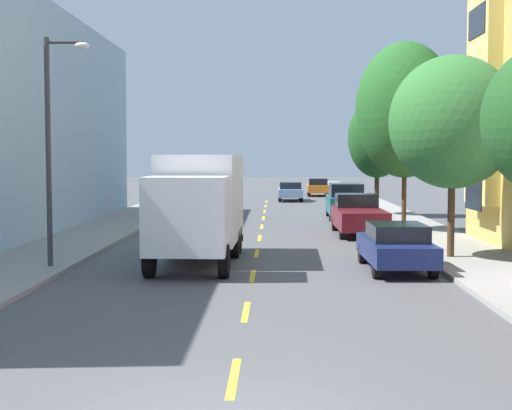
{
  "coord_description": "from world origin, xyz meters",
  "views": [
    {
      "loc": [
        0.64,
        -9.59,
        3.46
      ],
      "look_at": [
        -0.24,
        25.47,
        1.15
      ],
      "focal_mm": 53.28,
      "sensor_mm": 36.0,
      "label": 1
    }
  ],
  "objects_px": {
    "parked_suv_teal": "(346,201)",
    "parked_suv_forest": "(202,191)",
    "parked_sedan_navy": "(396,246)",
    "parked_pickup_burgundy": "(358,215)",
    "street_tree_farthest": "(377,138)",
    "moving_sky_sedan": "(290,191)",
    "parked_sedan_red": "(215,188)",
    "street_tree_third": "(405,110)",
    "parked_pickup_silver": "(186,202)",
    "street_lamp": "(53,134)",
    "parked_hatchback_orange": "(318,187)",
    "delivery_box_truck": "(199,202)",
    "street_tree_second": "(453,122)"
  },
  "relations": [
    {
      "from": "street_lamp",
      "to": "parked_hatchback_orange",
      "type": "height_order",
      "value": "street_lamp"
    },
    {
      "from": "street_tree_third",
      "to": "street_tree_farthest",
      "type": "relative_size",
      "value": 1.27
    },
    {
      "from": "street_lamp",
      "to": "parked_pickup_burgundy",
      "type": "xyz_separation_m",
      "value": [
        10.23,
        10.72,
        -3.25
      ]
    },
    {
      "from": "parked_suv_teal",
      "to": "parked_pickup_burgundy",
      "type": "xyz_separation_m",
      "value": [
        -0.21,
        -8.19,
        -0.16
      ]
    },
    {
      "from": "parked_sedan_navy",
      "to": "parked_suv_forest",
      "type": "bearing_deg",
      "value": 106.5
    },
    {
      "from": "street_tree_farthest",
      "to": "parked_sedan_red",
      "type": "distance_m",
      "value": 22.06
    },
    {
      "from": "parked_suv_teal",
      "to": "parked_suv_forest",
      "type": "xyz_separation_m",
      "value": [
        -8.83,
        10.38,
        0.0
      ]
    },
    {
      "from": "street_lamp",
      "to": "parked_pickup_burgundy",
      "type": "bearing_deg",
      "value": 46.33
    },
    {
      "from": "parked_suv_teal",
      "to": "parked_sedan_navy",
      "type": "bearing_deg",
      "value": -90.71
    },
    {
      "from": "parked_pickup_burgundy",
      "to": "parked_suv_forest",
      "type": "relative_size",
      "value": 1.11
    },
    {
      "from": "street_lamp",
      "to": "parked_hatchback_orange",
      "type": "bearing_deg",
      "value": 76.29
    },
    {
      "from": "street_lamp",
      "to": "parked_suv_teal",
      "type": "height_order",
      "value": "street_lamp"
    },
    {
      "from": "parked_sedan_navy",
      "to": "moving_sky_sedan",
      "type": "bearing_deg",
      "value": 94.06
    },
    {
      "from": "street_tree_third",
      "to": "parked_suv_forest",
      "type": "bearing_deg",
      "value": 121.14
    },
    {
      "from": "parked_suv_teal",
      "to": "parked_pickup_silver",
      "type": "bearing_deg",
      "value": 175.37
    },
    {
      "from": "street_tree_farthest",
      "to": "moving_sky_sedan",
      "type": "relative_size",
      "value": 1.46
    },
    {
      "from": "street_tree_third",
      "to": "parked_pickup_silver",
      "type": "relative_size",
      "value": 1.56
    },
    {
      "from": "parked_suv_teal",
      "to": "parked_sedan_red",
      "type": "xyz_separation_m",
      "value": [
        -8.78,
        20.64,
        -0.24
      ]
    },
    {
      "from": "parked_pickup_silver",
      "to": "parked_hatchback_orange",
      "type": "distance_m",
      "value": 23.87
    },
    {
      "from": "street_lamp",
      "to": "parked_suv_teal",
      "type": "relative_size",
      "value": 1.4
    },
    {
      "from": "parked_sedan_navy",
      "to": "parked_pickup_burgundy",
      "type": "bearing_deg",
      "value": 89.9
    },
    {
      "from": "parked_sedan_red",
      "to": "street_tree_farthest",
      "type": "bearing_deg",
      "value": -60.59
    },
    {
      "from": "parked_pickup_silver",
      "to": "parked_hatchback_orange",
      "type": "xyz_separation_m",
      "value": [
        8.57,
        22.28,
        -0.07
      ]
    },
    {
      "from": "parked_suv_teal",
      "to": "parked_hatchback_orange",
      "type": "relative_size",
      "value": 1.2
    },
    {
      "from": "street_tree_farthest",
      "to": "moving_sky_sedan",
      "type": "height_order",
      "value": "street_tree_farthest"
    },
    {
      "from": "parked_sedan_red",
      "to": "parked_suv_forest",
      "type": "bearing_deg",
      "value": -90.3
    },
    {
      "from": "parked_pickup_burgundy",
      "to": "parked_sedan_red",
      "type": "distance_m",
      "value": 30.08
    },
    {
      "from": "street_tree_second",
      "to": "parked_hatchback_orange",
      "type": "height_order",
      "value": "street_tree_second"
    },
    {
      "from": "parked_suv_forest",
      "to": "moving_sky_sedan",
      "type": "height_order",
      "value": "parked_suv_forest"
    },
    {
      "from": "parked_suv_teal",
      "to": "parked_pickup_burgundy",
      "type": "height_order",
      "value": "parked_suv_teal"
    },
    {
      "from": "parked_sedan_red",
      "to": "street_tree_third",
      "type": "bearing_deg",
      "value": -69.14
    },
    {
      "from": "street_tree_third",
      "to": "parked_pickup_silver",
      "type": "bearing_deg",
      "value": 142.87
    },
    {
      "from": "parked_suv_teal",
      "to": "parked_sedan_red",
      "type": "relative_size",
      "value": 1.07
    },
    {
      "from": "street_tree_farthest",
      "to": "parked_suv_teal",
      "type": "distance_m",
      "value": 4.28
    },
    {
      "from": "parked_sedan_red",
      "to": "parked_hatchback_orange",
      "type": "bearing_deg",
      "value": 15.36
    },
    {
      "from": "parked_pickup_burgundy",
      "to": "parked_suv_forest",
      "type": "xyz_separation_m",
      "value": [
        -8.62,
        18.57,
        0.16
      ]
    },
    {
      "from": "street_tree_third",
      "to": "parked_hatchback_orange",
      "type": "height_order",
      "value": "street_tree_third"
    },
    {
      "from": "moving_sky_sedan",
      "to": "parked_pickup_burgundy",
      "type": "bearing_deg",
      "value": -84.15
    },
    {
      "from": "street_tree_farthest",
      "to": "parked_sedan_navy",
      "type": "bearing_deg",
      "value": -95.99
    },
    {
      "from": "parked_suv_teal",
      "to": "moving_sky_sedan",
      "type": "relative_size",
      "value": 1.07
    },
    {
      "from": "parked_suv_teal",
      "to": "moving_sky_sedan",
      "type": "bearing_deg",
      "value": 99.53
    },
    {
      "from": "street_tree_farthest",
      "to": "delivery_box_truck",
      "type": "height_order",
      "value": "street_tree_farthest"
    },
    {
      "from": "delivery_box_truck",
      "to": "parked_sedan_navy",
      "type": "distance_m",
      "value": 6.38
    },
    {
      "from": "street_tree_farthest",
      "to": "parked_pickup_silver",
      "type": "relative_size",
      "value": 1.22
    },
    {
      "from": "street_tree_farthest",
      "to": "parked_sedan_red",
      "type": "xyz_separation_m",
      "value": [
        -10.68,
        18.95,
        -3.68
      ]
    },
    {
      "from": "street_lamp",
      "to": "parked_sedan_red",
      "type": "xyz_separation_m",
      "value": [
        1.67,
        39.55,
        -3.33
      ]
    },
    {
      "from": "street_tree_third",
      "to": "street_tree_second",
      "type": "bearing_deg",
      "value": -90.0
    },
    {
      "from": "delivery_box_truck",
      "to": "moving_sky_sedan",
      "type": "distance_m",
      "value": 33.34
    },
    {
      "from": "street_tree_third",
      "to": "moving_sky_sedan",
      "type": "distance_m",
      "value": 24.36
    },
    {
      "from": "parked_pickup_burgundy",
      "to": "parked_suv_teal",
      "type": "bearing_deg",
      "value": 88.52
    }
  ]
}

